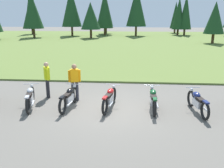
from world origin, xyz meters
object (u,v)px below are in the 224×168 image
Objects in this scene: motorcycle_silver at (30,97)px; rider_with_back_turned at (47,78)px; motorcycle_black at (69,98)px; motorcycle_red at (110,98)px; motorcycle_british_green at (153,99)px; motorcycle_navy at (198,102)px; rider_in_hivis_vest at (75,80)px.

rider_with_back_turned reaches higher than motorcycle_silver.
rider_with_back_turned is at bearing 77.52° from motorcycle_silver.
rider_with_back_turned is (-1.31, 1.25, 0.51)m from motorcycle_black.
motorcycle_black is at bearing -43.47° from rider_with_back_turned.
motorcycle_british_green is (1.77, 0.00, 0.00)m from motorcycle_red.
motorcycle_black is 1.88m from rider_with_back_turned.
motorcycle_red is at bearing 176.95° from motorcycle_navy.
motorcycle_british_green is (5.05, 0.17, 0.00)m from motorcycle_silver.
motorcycle_silver is 0.98× the size of motorcycle_black.
motorcycle_silver and motorcycle_navy have the same top height.
rider_in_hivis_vest is (0.05, 0.90, 0.51)m from motorcycle_black.
motorcycle_british_green is 4.92m from rider_with_back_turned.
rider_with_back_turned is (-6.46, 1.35, 0.51)m from motorcycle_navy.
rider_in_hivis_vest is (-1.62, 0.82, 0.51)m from motorcycle_red.
motorcycle_black and motorcycle_red have the same top height.
motorcycle_british_green is 1.72m from motorcycle_navy.
motorcycle_british_green is at bearing 173.79° from motorcycle_navy.
motorcycle_black is 1.04m from rider_in_hivis_vest.
motorcycle_navy is 1.25× the size of rider_in_hivis_vest.
rider_with_back_turned is (-4.75, 1.17, 0.51)m from motorcycle_british_green.
motorcycle_navy is 5.22m from rider_in_hivis_vest.
motorcycle_red is (3.28, 0.17, 0.00)m from motorcycle_silver.
motorcycle_red and motorcycle_navy have the same top height.
motorcycle_black is at bearing -177.35° from motorcycle_red.
motorcycle_navy is (3.48, -0.18, 0.00)m from motorcycle_red.
motorcycle_black is at bearing -178.70° from motorcycle_british_green.
motorcycle_silver is 0.98× the size of motorcycle_red.
motorcycle_silver is at bearing -176.67° from motorcycle_black.
motorcycle_black is 3.44m from motorcycle_british_green.
rider_in_hivis_vest is at bearing 86.99° from motorcycle_black.
motorcycle_silver is 5.05m from motorcycle_british_green.
motorcycle_black is 1.26× the size of rider_in_hivis_vest.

